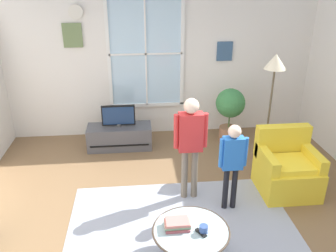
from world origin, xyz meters
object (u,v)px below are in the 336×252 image
object	(u,v)px
armchair	(287,169)
remote_near_books	(201,233)
book_stack	(177,224)
person_red_shirt	(190,138)
cup	(204,229)
person_blue_shirt	(232,158)
tv_stand	(120,137)
television	(118,116)
potted_plant_by_window	(230,109)
floor_lamp	(274,73)
coffee_table	(191,232)

from	to	relation	value
armchair	remote_near_books	bearing A→B (deg)	-139.14
book_stack	person_red_shirt	bearing A→B (deg)	74.50
cup	person_blue_shirt	xyz separation A→B (m)	(0.53, 0.91, 0.29)
tv_stand	television	xyz separation A→B (m)	(0.00, -0.00, 0.40)
person_red_shirt	cup	bearing A→B (deg)	-92.30
potted_plant_by_window	floor_lamp	world-z (taller)	floor_lamp
television	coffee_table	world-z (taller)	television
television	armchair	bearing A→B (deg)	-33.21
television	person_blue_shirt	world-z (taller)	person_blue_shirt
cup	potted_plant_by_window	xyz separation A→B (m)	(1.02, 2.84, 0.18)
cup	potted_plant_by_window	world-z (taller)	potted_plant_by_window
coffee_table	person_red_shirt	size ratio (longest dim) A/B	0.57
coffee_table	floor_lamp	distance (m)	2.72
coffee_table	remote_near_books	xyz separation A→B (m)	(0.09, -0.07, 0.03)
person_blue_shirt	potted_plant_by_window	size ratio (longest dim) A/B	1.19
tv_stand	cup	size ratio (longest dim) A/B	11.96
person_blue_shirt	book_stack	bearing A→B (deg)	-134.32
book_stack	remote_near_books	world-z (taller)	book_stack
television	person_red_shirt	xyz separation A→B (m)	(0.97, -1.57, 0.29)
television	person_red_shirt	bearing A→B (deg)	-58.22
potted_plant_by_window	remote_near_books	bearing A→B (deg)	-110.21
book_stack	armchair	bearing A→B (deg)	34.12
book_stack	cup	distance (m)	0.28
remote_near_books	person_red_shirt	distance (m)	1.30
cup	person_red_shirt	xyz separation A→B (m)	(0.05, 1.20, 0.44)
person_blue_shirt	television	bearing A→B (deg)	127.85
armchair	potted_plant_by_window	bearing A→B (deg)	103.93
armchair	coffee_table	size ratio (longest dim) A/B	1.07
tv_stand	person_blue_shirt	size ratio (longest dim) A/B	0.93
television	person_red_shirt	size ratio (longest dim) A/B	0.40
remote_near_books	tv_stand	bearing A→B (deg)	107.90
potted_plant_by_window	coffee_table	bearing A→B (deg)	-112.27
coffee_table	cup	world-z (taller)	cup
floor_lamp	remote_near_books	bearing A→B (deg)	-125.02
tv_stand	person_red_shirt	xyz separation A→B (m)	(0.97, -1.58, 0.69)
coffee_table	tv_stand	bearing A→B (deg)	106.55
armchair	remote_near_books	size ratio (longest dim) A/B	6.21
person_blue_shirt	tv_stand	bearing A→B (deg)	127.81
person_red_shirt	floor_lamp	size ratio (longest dim) A/B	0.81
armchair	tv_stand	bearing A→B (deg)	146.74
cup	person_red_shirt	world-z (taller)	person_red_shirt
book_stack	potted_plant_by_window	world-z (taller)	potted_plant_by_window
person_red_shirt	potted_plant_by_window	world-z (taller)	person_red_shirt
tv_stand	television	size ratio (longest dim) A/B	1.95
television	floor_lamp	size ratio (longest dim) A/B	0.32
coffee_table	remote_near_books	size ratio (longest dim) A/B	5.78
coffee_table	remote_near_books	bearing A→B (deg)	-35.79
tv_stand	book_stack	bearing A→B (deg)	-75.90
television	cup	size ratio (longest dim) A/B	6.13
remote_near_books	television	bearing A→B (deg)	107.91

